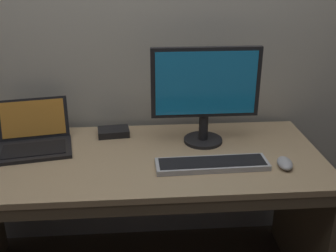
{
  "coord_description": "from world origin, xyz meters",
  "views": [
    {
      "loc": [
        -0.0,
        -1.62,
        1.54
      ],
      "look_at": [
        0.12,
        0.0,
        0.85
      ],
      "focal_mm": 43.4,
      "sensor_mm": 36.0,
      "label": 1
    }
  ],
  "objects_px": {
    "computer_mouse": "(286,163)",
    "external_drive_box": "(114,132)",
    "laptop_black": "(35,139)",
    "wired_keyboard": "(213,164)",
    "external_monitor": "(206,90)"
  },
  "relations": [
    {
      "from": "external_monitor",
      "to": "external_drive_box",
      "type": "xyz_separation_m",
      "value": [
        -0.43,
        0.12,
        -0.25
      ]
    },
    {
      "from": "laptop_black",
      "to": "external_monitor",
      "type": "relative_size",
      "value": 0.76
    },
    {
      "from": "external_monitor",
      "to": "computer_mouse",
      "type": "height_order",
      "value": "external_monitor"
    },
    {
      "from": "external_drive_box",
      "to": "computer_mouse",
      "type": "bearing_deg",
      "value": -27.8
    },
    {
      "from": "external_monitor",
      "to": "computer_mouse",
      "type": "xyz_separation_m",
      "value": [
        0.3,
        -0.26,
        -0.24
      ]
    },
    {
      "from": "wired_keyboard",
      "to": "computer_mouse",
      "type": "distance_m",
      "value": 0.31
    },
    {
      "from": "computer_mouse",
      "to": "external_drive_box",
      "type": "xyz_separation_m",
      "value": [
        -0.74,
        0.39,
        -0.0
      ]
    },
    {
      "from": "external_drive_box",
      "to": "wired_keyboard",
      "type": "bearing_deg",
      "value": -40.09
    },
    {
      "from": "wired_keyboard",
      "to": "computer_mouse",
      "type": "xyz_separation_m",
      "value": [
        0.31,
        -0.03,
        0.01
      ]
    },
    {
      "from": "external_drive_box",
      "to": "external_monitor",
      "type": "bearing_deg",
      "value": -16.07
    },
    {
      "from": "external_monitor",
      "to": "laptop_black",
      "type": "bearing_deg",
      "value": 179.18
    },
    {
      "from": "laptop_black",
      "to": "external_drive_box",
      "type": "height_order",
      "value": "laptop_black"
    },
    {
      "from": "computer_mouse",
      "to": "external_drive_box",
      "type": "height_order",
      "value": "computer_mouse"
    },
    {
      "from": "laptop_black",
      "to": "external_monitor",
      "type": "distance_m",
      "value": 0.82
    },
    {
      "from": "laptop_black",
      "to": "computer_mouse",
      "type": "distance_m",
      "value": 1.13
    }
  ]
}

